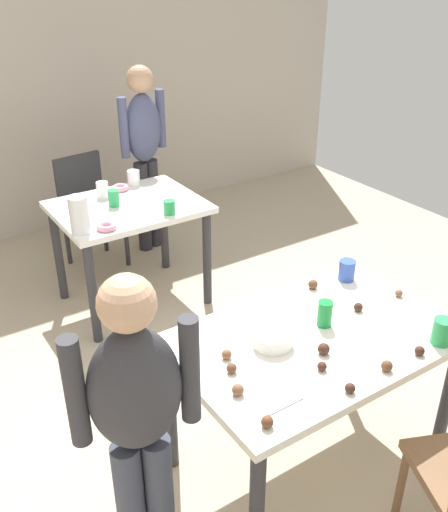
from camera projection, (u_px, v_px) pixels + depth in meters
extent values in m
plane|color=tan|center=(255.00, 441.00, 2.95)|extent=(6.40, 6.40, 0.00)
cube|color=#BCB2A3|center=(30.00, 82.00, 4.71)|extent=(6.40, 0.10, 2.60)
cube|color=silver|center=(315.00, 340.00, 2.51)|extent=(1.24, 0.80, 0.04)
cylinder|color=#2D2D33|center=(447.00, 401.00, 2.71)|extent=(0.06, 0.06, 0.71)
cylinder|color=#2D2D33|center=(170.00, 408.00, 2.66)|extent=(0.06, 0.06, 0.71)
cylinder|color=#2D2D33|center=(345.00, 331.00, 3.21)|extent=(0.06, 0.06, 0.71)
cube|color=white|center=(128.00, 207.00, 3.83)|extent=(0.96, 0.76, 0.04)
cylinder|color=#2D2D33|center=(93.00, 294.00, 3.56)|extent=(0.06, 0.06, 0.71)
cylinder|color=#2D2D33|center=(207.00, 259.00, 3.97)|extent=(0.06, 0.06, 0.71)
cylinder|color=#2D2D33|center=(58.00, 254.00, 4.03)|extent=(0.06, 0.06, 0.71)
cylinder|color=#2D2D33|center=(164.00, 227.00, 4.44)|extent=(0.06, 0.06, 0.71)
cylinder|color=brown|center=(401.00, 485.00, 2.46)|extent=(0.04, 0.04, 0.41)
cube|color=#2D2D33|center=(94.00, 215.00, 4.45)|extent=(0.45, 0.45, 0.04)
cube|color=#2D2D33|center=(79.00, 181.00, 4.46)|extent=(0.38, 0.09, 0.42)
cylinder|color=#2D2D33|center=(127.00, 242.00, 4.54)|extent=(0.04, 0.04, 0.41)
cylinder|color=#2D2D33|center=(89.00, 255.00, 4.34)|extent=(0.04, 0.04, 0.41)
cylinder|color=#2D2D33|center=(104.00, 228.00, 4.77)|extent=(0.04, 0.04, 0.41)
cylinder|color=#2D2D33|center=(67.00, 240.00, 4.57)|extent=(0.04, 0.04, 0.41)
cylinder|color=#383D4C|center=(160.00, 507.00, 2.19)|extent=(0.11, 0.11, 0.70)
ellipsoid|color=#333338|center=(135.00, 390.00, 1.90)|extent=(0.36, 0.28, 0.49)
sphere|color=tan|center=(127.00, 303.00, 1.74)|extent=(0.19, 0.19, 0.19)
cylinder|color=#333338|center=(75.00, 393.00, 1.84)|extent=(0.09, 0.09, 0.42)
cylinder|color=#333338|center=(190.00, 370.00, 1.93)|extent=(0.09, 0.09, 0.42)
cylinder|color=#28282D|center=(153.00, 204.00, 4.79)|extent=(0.11, 0.11, 0.76)
cylinder|color=#28282D|center=(143.00, 207.00, 4.71)|extent=(0.11, 0.11, 0.76)
ellipsoid|color=#4C5175|center=(143.00, 128.00, 4.45)|extent=(0.36, 0.28, 0.54)
sphere|color=tan|center=(140.00, 79.00, 4.27)|extent=(0.21, 0.21, 0.21)
cylinder|color=#4C5175|center=(161.00, 118.00, 4.55)|extent=(0.09, 0.09, 0.46)
cylinder|color=#4C5175|center=(124.00, 128.00, 4.30)|extent=(0.09, 0.09, 0.46)
cylinder|color=white|center=(272.00, 338.00, 2.43)|extent=(0.18, 0.18, 0.06)
cylinder|color=#198438|center=(325.00, 314.00, 2.55)|extent=(0.07, 0.07, 0.12)
cube|color=silver|center=(286.00, 405.00, 2.11)|extent=(0.17, 0.02, 0.01)
cylinder|color=#3351B2|center=(347.00, 270.00, 2.91)|extent=(0.08, 0.08, 0.11)
cylinder|color=green|center=(442.00, 332.00, 2.43)|extent=(0.08, 0.08, 0.12)
sphere|color=brown|center=(387.00, 366.00, 2.28)|extent=(0.05, 0.05, 0.05)
sphere|color=brown|center=(232.00, 368.00, 2.27)|extent=(0.04, 0.04, 0.04)
sphere|color=#3D2319|center=(351.00, 388.00, 2.17)|extent=(0.04, 0.04, 0.04)
sphere|color=brown|center=(238.00, 390.00, 2.16)|extent=(0.05, 0.05, 0.05)
sphere|color=#3D2319|center=(420.00, 351.00, 2.37)|extent=(0.04, 0.04, 0.04)
sphere|color=#3D2319|center=(358.00, 307.00, 2.66)|extent=(0.04, 0.04, 0.04)
sphere|color=#3D2319|center=(323.00, 366.00, 2.29)|extent=(0.04, 0.04, 0.04)
sphere|color=brown|center=(399.00, 293.00, 2.78)|extent=(0.04, 0.04, 0.04)
sphere|color=brown|center=(227.00, 354.00, 2.35)|extent=(0.04, 0.04, 0.04)
sphere|color=brown|center=(313.00, 284.00, 2.84)|extent=(0.05, 0.05, 0.05)
sphere|color=brown|center=(267.00, 422.00, 2.01)|extent=(0.05, 0.05, 0.05)
sphere|color=#3D2319|center=(324.00, 349.00, 2.38)|extent=(0.05, 0.05, 0.05)
cylinder|color=white|center=(79.00, 215.00, 3.38)|extent=(0.12, 0.12, 0.23)
cylinder|color=green|center=(114.00, 198.00, 3.77)|extent=(0.07, 0.07, 0.11)
cylinder|color=white|center=(134.00, 178.00, 4.12)|extent=(0.09, 0.09, 0.11)
cylinder|color=green|center=(169.00, 207.00, 3.66)|extent=(0.08, 0.08, 0.09)
cylinder|color=white|center=(102.00, 190.00, 3.91)|extent=(0.08, 0.08, 0.11)
torus|color=white|center=(78.00, 211.00, 3.67)|extent=(0.12, 0.12, 0.04)
torus|color=pink|center=(106.00, 227.00, 3.46)|extent=(0.13, 0.13, 0.04)
torus|color=pink|center=(120.00, 188.00, 4.04)|extent=(0.12, 0.12, 0.04)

